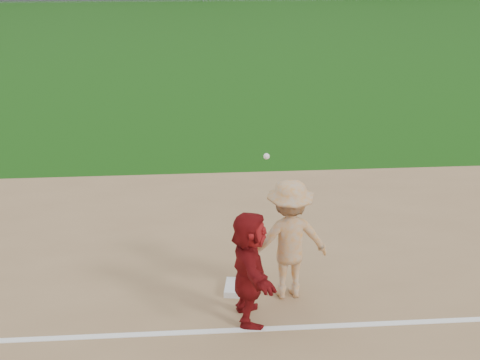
{
  "coord_description": "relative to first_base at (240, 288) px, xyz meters",
  "views": [
    {
      "loc": [
        -0.66,
        -7.61,
        5.13
      ],
      "look_at": [
        0.0,
        1.5,
        1.3
      ],
      "focal_mm": 45.0,
      "sensor_mm": 36.0,
      "label": 1
    }
  ],
  "objects": [
    {
      "name": "ground",
      "position": [
        0.1,
        -0.18,
        -0.07
      ],
      "size": [
        160.0,
        160.0,
        0.0
      ],
      "primitive_type": "plane",
      "color": "#16470D",
      "rests_on": "ground"
    },
    {
      "name": "foul_line",
      "position": [
        0.1,
        -0.98,
        -0.04
      ],
      "size": [
        60.0,
        0.1,
        0.01
      ],
      "primitive_type": "cube",
      "color": "white",
      "rests_on": "infield_dirt"
    },
    {
      "name": "first_base",
      "position": [
        0.0,
        0.0,
        0.0
      ],
      "size": [
        0.51,
        0.51,
        0.1
      ],
      "primitive_type": "cube",
      "rotation": [
        0.0,
        0.0,
        -0.15
      ],
      "color": "silver",
      "rests_on": "infield_dirt"
    },
    {
      "name": "base_runner",
      "position": [
        0.08,
        -0.72,
        0.78
      ],
      "size": [
        0.59,
        1.57,
        1.66
      ],
      "primitive_type": "imported",
      "rotation": [
        0.0,
        0.0,
        1.64
      ],
      "color": "maroon",
      "rests_on": "infield_dirt"
    },
    {
      "name": "first_base_play",
      "position": [
        0.71,
        -0.13,
        0.88
      ],
      "size": [
        1.27,
        0.83,
        2.22
      ],
      "color": "#A5A5A7",
      "rests_on": "infield_dirt"
    }
  ]
}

